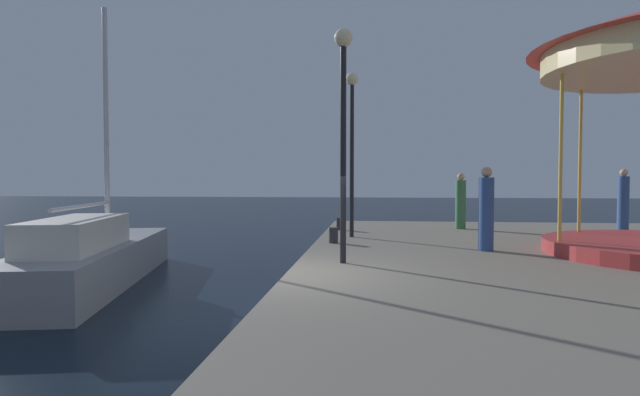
{
  "coord_description": "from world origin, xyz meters",
  "views": [
    {
      "loc": [
        1.52,
        -8.67,
        2.44
      ],
      "look_at": [
        0.02,
        5.35,
        1.92
      ],
      "focal_mm": 28.21,
      "sensor_mm": 36.0,
      "label": 1
    }
  ],
  "objects_px": {
    "lamp_post_mid_promenade": "(352,126)",
    "person_far_corner": "(486,211)",
    "sailboat_grey": "(92,258)",
    "bollard_center": "(333,235)",
    "bollard_north": "(340,224)",
    "lamp_post_near_edge": "(343,105)",
    "person_by_the_water": "(461,203)",
    "person_mid_promenade": "(623,201)"
  },
  "relations": [
    {
      "from": "lamp_post_near_edge",
      "to": "person_far_corner",
      "type": "distance_m",
      "value": 4.36
    },
    {
      "from": "bollard_center",
      "to": "bollard_north",
      "type": "bearing_deg",
      "value": 90.96
    },
    {
      "from": "bollard_north",
      "to": "lamp_post_near_edge",
      "type": "bearing_deg",
      "value": -85.62
    },
    {
      "from": "bollard_north",
      "to": "person_far_corner",
      "type": "distance_m",
      "value": 5.71
    },
    {
      "from": "bollard_north",
      "to": "bollard_center",
      "type": "relative_size",
      "value": 1.0
    },
    {
      "from": "bollard_center",
      "to": "person_by_the_water",
      "type": "bearing_deg",
      "value": 47.03
    },
    {
      "from": "lamp_post_mid_promenade",
      "to": "person_mid_promenade",
      "type": "height_order",
      "value": "lamp_post_mid_promenade"
    },
    {
      "from": "sailboat_grey",
      "to": "person_by_the_water",
      "type": "relative_size",
      "value": 4.06
    },
    {
      "from": "sailboat_grey",
      "to": "bollard_north",
      "type": "relative_size",
      "value": 18.81
    },
    {
      "from": "sailboat_grey",
      "to": "bollard_north",
      "type": "distance_m",
      "value": 7.56
    },
    {
      "from": "lamp_post_near_edge",
      "to": "lamp_post_mid_promenade",
      "type": "distance_m",
      "value": 4.48
    },
    {
      "from": "bollard_center",
      "to": "person_far_corner",
      "type": "height_order",
      "value": "person_far_corner"
    },
    {
      "from": "lamp_post_near_edge",
      "to": "bollard_center",
      "type": "relative_size",
      "value": 11.39
    },
    {
      "from": "bollard_center",
      "to": "person_mid_promenade",
      "type": "height_order",
      "value": "person_mid_promenade"
    },
    {
      "from": "bollard_north",
      "to": "person_by_the_water",
      "type": "relative_size",
      "value": 0.22
    },
    {
      "from": "bollard_center",
      "to": "lamp_post_mid_promenade",
      "type": "bearing_deg",
      "value": 73.77
    },
    {
      "from": "lamp_post_mid_promenade",
      "to": "bollard_center",
      "type": "bearing_deg",
      "value": -106.23
    },
    {
      "from": "person_far_corner",
      "to": "person_mid_promenade",
      "type": "bearing_deg",
      "value": 43.82
    },
    {
      "from": "bollard_north",
      "to": "person_mid_promenade",
      "type": "relative_size",
      "value": 0.2
    },
    {
      "from": "lamp_post_near_edge",
      "to": "person_by_the_water",
      "type": "height_order",
      "value": "lamp_post_near_edge"
    },
    {
      "from": "lamp_post_near_edge",
      "to": "person_by_the_water",
      "type": "relative_size",
      "value": 2.46
    },
    {
      "from": "lamp_post_near_edge",
      "to": "person_by_the_water",
      "type": "bearing_deg",
      "value": 64.48
    },
    {
      "from": "bollard_north",
      "to": "bollard_center",
      "type": "bearing_deg",
      "value": -89.04
    },
    {
      "from": "lamp_post_mid_promenade",
      "to": "person_far_corner",
      "type": "height_order",
      "value": "lamp_post_mid_promenade"
    },
    {
      "from": "person_by_the_water",
      "to": "lamp_post_near_edge",
      "type": "bearing_deg",
      "value": -115.52
    },
    {
      "from": "person_by_the_water",
      "to": "person_mid_promenade",
      "type": "height_order",
      "value": "person_mid_promenade"
    },
    {
      "from": "sailboat_grey",
      "to": "person_by_the_water",
      "type": "xyz_separation_m",
      "value": [
        9.31,
        6.21,
        1.03
      ]
    },
    {
      "from": "person_mid_promenade",
      "to": "person_far_corner",
      "type": "xyz_separation_m",
      "value": [
        -5.39,
        -5.17,
        -0.03
      ]
    },
    {
      "from": "person_by_the_water",
      "to": "person_far_corner",
      "type": "height_order",
      "value": "person_far_corner"
    },
    {
      "from": "lamp_post_near_edge",
      "to": "lamp_post_mid_promenade",
      "type": "bearing_deg",
      "value": 90.33
    },
    {
      "from": "lamp_post_near_edge",
      "to": "person_far_corner",
      "type": "xyz_separation_m",
      "value": [
        3.17,
        2.06,
        -2.18
      ]
    },
    {
      "from": "bollard_center",
      "to": "person_mid_promenade",
      "type": "relative_size",
      "value": 0.2
    },
    {
      "from": "bollard_center",
      "to": "person_mid_promenade",
      "type": "bearing_deg",
      "value": 24.78
    },
    {
      "from": "bollard_north",
      "to": "sailboat_grey",
      "type": "bearing_deg",
      "value": -135.12
    },
    {
      "from": "sailboat_grey",
      "to": "lamp_post_near_edge",
      "type": "bearing_deg",
      "value": -10.26
    },
    {
      "from": "person_by_the_water",
      "to": "bollard_north",
      "type": "bearing_deg",
      "value": -167.44
    },
    {
      "from": "sailboat_grey",
      "to": "bollard_north",
      "type": "bearing_deg",
      "value": 44.88
    },
    {
      "from": "bollard_center",
      "to": "lamp_post_near_edge",
      "type": "bearing_deg",
      "value": -81.98
    },
    {
      "from": "person_by_the_water",
      "to": "person_mid_promenade",
      "type": "relative_size",
      "value": 0.94
    },
    {
      "from": "person_far_corner",
      "to": "lamp_post_near_edge",
      "type": "bearing_deg",
      "value": -146.99
    },
    {
      "from": "sailboat_grey",
      "to": "person_mid_promenade",
      "type": "relative_size",
      "value": 3.8
    },
    {
      "from": "sailboat_grey",
      "to": "bollard_center",
      "type": "xyz_separation_m",
      "value": [
        5.41,
        2.02,
        0.36
      ]
    }
  ]
}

